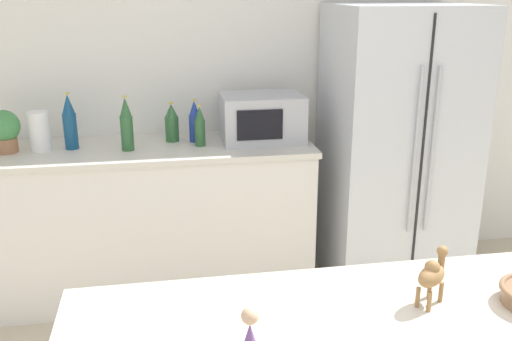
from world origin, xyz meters
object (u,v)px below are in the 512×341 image
(microwave, at_px, (262,118))
(back_bottle_1, at_px, (195,122))
(back_bottle_2, at_px, (200,127))
(back_bottle_0, at_px, (126,125))
(back_bottle_3, at_px, (172,123))
(paper_towel_roll, at_px, (39,131))
(camel_figurine, at_px, (432,274))
(wise_man_figurine_blue, at_px, (250,341))
(potted_plant, at_px, (4,130))
(refrigerator, at_px, (396,149))
(back_bottle_4, at_px, (70,122))

(microwave, bearing_deg, back_bottle_1, 173.58)
(microwave, height_order, back_bottle_2, microwave)
(microwave, distance_m, back_bottle_0, 0.79)
(back_bottle_0, distance_m, back_bottle_3, 0.30)
(paper_towel_roll, distance_m, microwave, 1.27)
(microwave, height_order, camel_figurine, microwave)
(camel_figurine, height_order, wise_man_figurine_blue, camel_figurine)
(back_bottle_0, height_order, camel_figurine, back_bottle_0)
(back_bottle_3, height_order, wise_man_figurine_blue, back_bottle_3)
(potted_plant, height_order, paper_towel_roll, potted_plant)
(microwave, bearing_deg, potted_plant, -179.59)
(back_bottle_1, xyz_separation_m, wise_man_figurine_blue, (-0.03, -2.22, -0.00))
(back_bottle_1, distance_m, wise_man_figurine_blue, 2.22)
(wise_man_figurine_blue, bearing_deg, back_bottle_3, 92.70)
(back_bottle_2, xyz_separation_m, back_bottle_3, (-0.16, 0.13, -0.00))
(paper_towel_roll, bearing_deg, potted_plant, -178.17)
(potted_plant, bearing_deg, camel_figurine, -51.72)
(back_bottle_1, relative_size, wise_man_figurine_blue, 1.69)
(paper_towel_roll, bearing_deg, back_bottle_2, -3.37)
(refrigerator, distance_m, back_bottle_4, 1.95)
(paper_towel_roll, xyz_separation_m, back_bottle_3, (0.74, 0.08, 0.00))
(back_bottle_4, relative_size, wise_man_figurine_blue, 2.14)
(back_bottle_0, xyz_separation_m, back_bottle_3, (0.26, 0.16, -0.04))
(back_bottle_3, bearing_deg, back_bottle_2, -40.30)
(back_bottle_1, distance_m, camel_figurine, 2.10)
(refrigerator, bearing_deg, camel_figurine, -110.64)
(microwave, bearing_deg, back_bottle_0, -174.15)
(camel_figurine, bearing_deg, microwave, 93.11)
(microwave, distance_m, back_bottle_4, 1.11)
(paper_towel_roll, distance_m, back_bottle_1, 0.88)
(potted_plant, distance_m, wise_man_figurine_blue, 2.40)
(refrigerator, height_order, back_bottle_2, refrigerator)
(refrigerator, xyz_separation_m, back_bottle_1, (-1.22, 0.14, 0.19))
(refrigerator, bearing_deg, back_bottle_4, 177.08)
(camel_figurine, bearing_deg, back_bottle_0, 115.06)
(camel_figurine, bearing_deg, back_bottle_2, 103.99)
(refrigerator, xyz_separation_m, back_bottle_4, (-1.93, 0.10, 0.22))
(microwave, relative_size, back_bottle_0, 1.54)
(back_bottle_1, xyz_separation_m, back_bottle_3, (-0.13, 0.03, -0.01))
(potted_plant, relative_size, wise_man_figurine_blue, 1.59)
(back_bottle_2, relative_size, camel_figurine, 1.53)
(potted_plant, xyz_separation_m, back_bottle_4, (0.35, 0.02, 0.03))
(back_bottle_2, bearing_deg, back_bottle_1, 102.81)
(back_bottle_2, bearing_deg, back_bottle_3, 139.70)
(refrigerator, distance_m, paper_towel_roll, 2.11)
(paper_towel_roll, relative_size, back_bottle_0, 0.72)
(back_bottle_3, xyz_separation_m, wise_man_figurine_blue, (0.11, -2.26, 0.01))
(back_bottle_1, height_order, back_bottle_3, back_bottle_1)
(back_bottle_1, bearing_deg, refrigerator, -6.44)
(back_bottle_2, xyz_separation_m, back_bottle_4, (-0.73, 0.06, 0.04))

